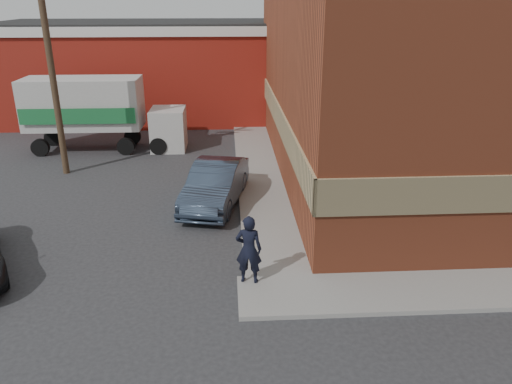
# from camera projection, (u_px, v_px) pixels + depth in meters

# --- Properties ---
(ground) EXTENTS (90.00, 90.00, 0.00)m
(ground) POSITION_uv_depth(u_px,v_px,m) (256.00, 280.00, 13.14)
(ground) COLOR #28282B
(ground) RESTS_ON ground
(brick_building) EXTENTS (14.25, 18.25, 9.36)m
(brick_building) POSITION_uv_depth(u_px,v_px,m) (451.00, 56.00, 20.25)
(brick_building) COLOR #9A4327
(brick_building) RESTS_ON ground
(sidewalk_west) EXTENTS (1.80, 18.00, 0.12)m
(sidewalk_west) POSITION_uv_depth(u_px,v_px,m) (258.00, 168.00, 21.51)
(sidewalk_west) COLOR gray
(sidewalk_west) RESTS_ON ground
(warehouse) EXTENTS (16.30, 8.30, 5.60)m
(warehouse) POSITION_uv_depth(u_px,v_px,m) (138.00, 69.00, 30.36)
(warehouse) COLOR maroon
(warehouse) RESTS_ON ground
(utility_pole) EXTENTS (2.00, 0.26, 9.00)m
(utility_pole) POSITION_uv_depth(u_px,v_px,m) (50.00, 57.00, 19.35)
(utility_pole) COLOR #4A3825
(utility_pole) RESTS_ON ground
(man) EXTENTS (0.73, 0.54, 1.83)m
(man) POSITION_uv_depth(u_px,v_px,m) (249.00, 249.00, 12.52)
(man) COLOR black
(man) RESTS_ON sidewalk_south
(sedan) EXTENTS (2.57, 4.83, 1.51)m
(sedan) POSITION_uv_depth(u_px,v_px,m) (215.00, 184.00, 17.66)
(sedan) COLOR #313F53
(sedan) RESTS_ON ground
(box_truck) EXTENTS (6.99, 2.20, 3.44)m
(box_truck) POSITION_uv_depth(u_px,v_px,m) (99.00, 109.00, 23.56)
(box_truck) COLOR beige
(box_truck) RESTS_ON ground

